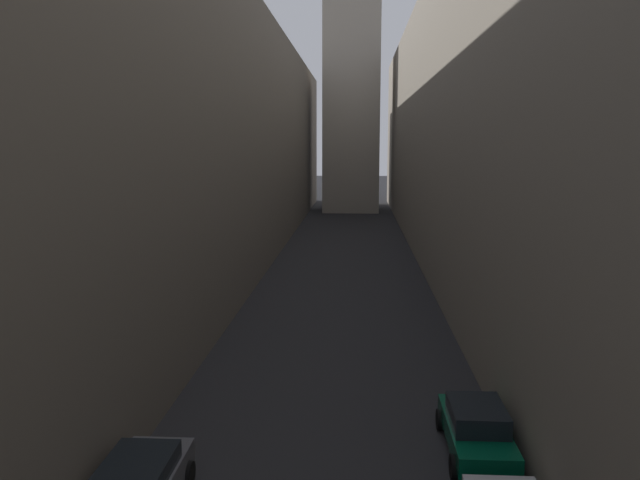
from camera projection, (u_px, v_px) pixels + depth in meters
The scene contains 4 objects.
ground_plane at pixel (344, 274), 43.86m from camera, with size 264.00×264.00×0.00m, color #232326.
building_block_left at pixel (165, 140), 45.18m from camera, with size 14.81×108.00×18.38m, color #60594F.
building_block_right at pixel (521, 126), 43.58m from camera, with size 13.30×108.00×20.29m, color gray.
parked_car_right_far at pixel (476, 428), 18.44m from camera, with size 1.90×4.33×1.50m.
Camera 1 is at (0.86, 4.99, 9.02)m, focal length 35.47 mm.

